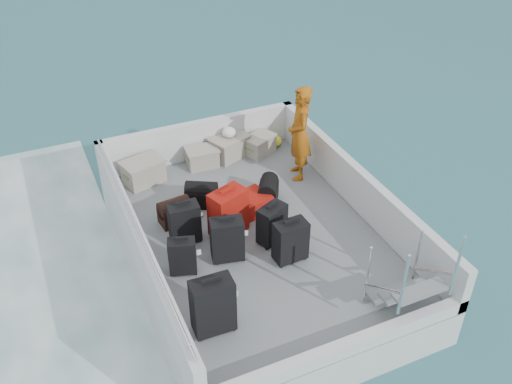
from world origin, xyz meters
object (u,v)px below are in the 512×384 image
(suitcase_2, at_px, (184,223))
(crate_2, at_px, (229,147))
(suitcase_7, at_px, (272,224))
(crate_1, at_px, (202,158))
(crate_0, at_px, (143,172))
(suitcase_4, at_px, (227,240))
(suitcase_1, at_px, (182,257))
(suitcase_8, at_px, (247,206))
(passenger, at_px, (300,134))
(crate_3, at_px, (260,145))
(suitcase_0, at_px, (213,306))
(suitcase_6, at_px, (291,242))
(suitcase_5, at_px, (228,213))

(suitcase_2, relative_size, crate_2, 1.01)
(suitcase_7, height_order, crate_1, suitcase_7)
(crate_0, xyz_separation_m, crate_1, (1.07, 0.07, -0.03))
(suitcase_4, height_order, suitcase_7, suitcase_4)
(suitcase_1, distance_m, crate_0, 2.38)
(suitcase_8, xyz_separation_m, passenger, (1.21, 0.61, 0.68))
(crate_1, relative_size, crate_3, 0.99)
(suitcase_0, relative_size, suitcase_8, 1.09)
(suitcase_0, bearing_deg, suitcase_6, 29.94)
(suitcase_5, distance_m, crate_1, 1.94)
(suitcase_0, bearing_deg, crate_1, 74.12)
(crate_0, relative_size, passenger, 0.39)
(crate_2, bearing_deg, suitcase_7, -97.51)
(suitcase_6, relative_size, suitcase_8, 0.88)
(suitcase_6, distance_m, crate_1, 2.82)
(suitcase_5, bearing_deg, suitcase_2, 150.98)
(suitcase_2, distance_m, crate_1, 2.03)
(suitcase_2, distance_m, crate_2, 2.41)
(suitcase_7, bearing_deg, suitcase_1, 161.19)
(suitcase_0, relative_size, crate_3, 1.48)
(suitcase_2, height_order, suitcase_6, suitcase_2)
(suitcase_2, xyz_separation_m, suitcase_4, (0.41, -0.62, 0.02))
(crate_0, height_order, crate_1, crate_0)
(suitcase_7, bearing_deg, suitcase_8, 71.31)
(suitcase_4, bearing_deg, suitcase_5, 78.70)
(suitcase_2, distance_m, crate_0, 1.75)
(suitcase_5, height_order, crate_2, suitcase_5)
(suitcase_2, distance_m, passenger, 2.50)
(suitcase_0, bearing_deg, passenger, 47.89)
(suitcase_4, xyz_separation_m, crate_1, (0.50, 2.43, -0.17))
(suitcase_5, xyz_separation_m, crate_3, (1.37, 1.90, -0.21))
(crate_1, bearing_deg, suitcase_0, -107.71)
(crate_2, relative_size, crate_3, 1.19)
(crate_2, relative_size, passenger, 0.38)
(suitcase_4, xyz_separation_m, crate_3, (1.59, 2.42, -0.17))
(suitcase_6, distance_m, crate_0, 3.05)
(suitcase_1, xyz_separation_m, suitcase_4, (0.66, 0.02, 0.06))
(suitcase_7, height_order, crate_2, suitcase_7)
(suitcase_0, bearing_deg, crate_0, 90.67)
(crate_0, bearing_deg, crate_1, 3.59)
(suitcase_4, xyz_separation_m, crate_0, (-0.56, 2.36, -0.14))
(suitcase_0, xyz_separation_m, crate_0, (0.07, 3.49, -0.20))
(suitcase_6, bearing_deg, suitcase_8, 93.44)
(suitcase_1, xyz_separation_m, suitcase_6, (1.45, -0.35, 0.04))
(suitcase_6, bearing_deg, suitcase_5, 119.97)
(suitcase_4, distance_m, crate_1, 2.49)
(suitcase_2, xyz_separation_m, crate_1, (0.92, 1.81, -0.16))
(crate_0, bearing_deg, suitcase_0, -91.16)
(suitcase_0, height_order, suitcase_6, suitcase_0)
(suitcase_1, xyz_separation_m, suitcase_8, (1.32, 0.88, -0.14))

